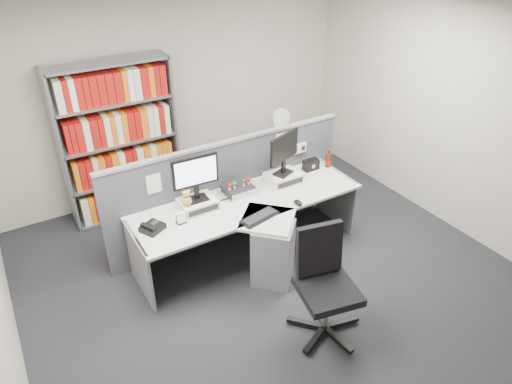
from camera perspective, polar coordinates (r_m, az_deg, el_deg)
ground at (r=4.98m, az=3.96°, el=-12.47°), size 5.50×5.50×0.00m
room_shell at (r=3.96m, az=4.90°, el=6.59°), size 5.04×5.54×2.72m
partition at (r=5.44m, az=-3.23°, el=0.38°), size 3.00×0.08×1.27m
desk at (r=5.06m, az=0.32°, el=-4.76°), size 2.60×1.20×0.72m
monitor_riser_left at (r=4.97m, az=-7.20°, el=-1.44°), size 0.38×0.31×0.10m
monitor_riser_right at (r=5.43m, az=3.37°, el=1.81°), size 0.38×0.31×0.10m
monitor_left at (r=4.79m, az=-7.48°, el=2.11°), size 0.50×0.17×0.51m
monitor_right at (r=5.26m, az=3.48°, el=5.12°), size 0.47×0.22×0.50m
desktop_pc at (r=5.20m, az=-2.16°, el=0.32°), size 0.31×0.28×0.08m
figurines at (r=5.14m, az=-2.09°, el=1.13°), size 0.29×0.05×0.09m
keyboard at (r=4.78m, az=0.44°, el=-3.12°), size 0.45×0.25×0.03m
mouse at (r=5.02m, az=5.22°, el=-1.31°), size 0.08×0.12×0.05m
desk_phone at (r=4.72m, az=-12.68°, el=-4.28°), size 0.27×0.26×0.09m
desk_calendar at (r=4.75m, az=-9.25°, el=-3.27°), size 0.10×0.08×0.12m
plush_toy at (r=4.83m, az=-8.53°, el=-0.86°), size 0.10×0.10×0.18m
speaker at (r=5.70m, az=6.78°, el=3.37°), size 0.19×0.11×0.13m
cola_bottle at (r=5.79m, az=8.91°, el=3.92°), size 0.07×0.07×0.24m
shelving_unit at (r=6.01m, az=-16.50°, el=5.78°), size 1.41×0.40×2.00m
filing_cabinet at (r=6.68m, az=2.86°, el=3.74°), size 0.45×0.61×0.70m
desk_fan at (r=6.41m, az=3.01°, el=8.81°), size 0.27×0.16×0.46m
office_chair at (r=4.32m, az=8.41°, el=-10.75°), size 0.70×0.69×1.06m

